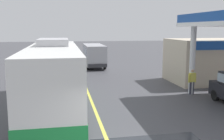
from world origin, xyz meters
name	(u,v)px	position (x,y,z in m)	size (l,w,h in m)	color
ground	(79,71)	(0.00, 20.00, 0.00)	(120.00, 120.00, 0.00)	#424247
lane_divider_stripe	(83,80)	(0.00, 15.00, 0.00)	(0.16, 50.00, 0.01)	#D8CC4C
coach_bus_main	(54,77)	(-2.08, 7.39, 1.72)	(2.60, 11.04, 3.69)	white
minibus_opposing_lane	(94,54)	(1.80, 22.55, 1.47)	(2.04, 6.13, 2.44)	#A5A5AD
pedestrian_near_pump	(192,80)	(6.61, 9.09, 0.93)	(0.55, 0.22, 1.66)	#33333F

